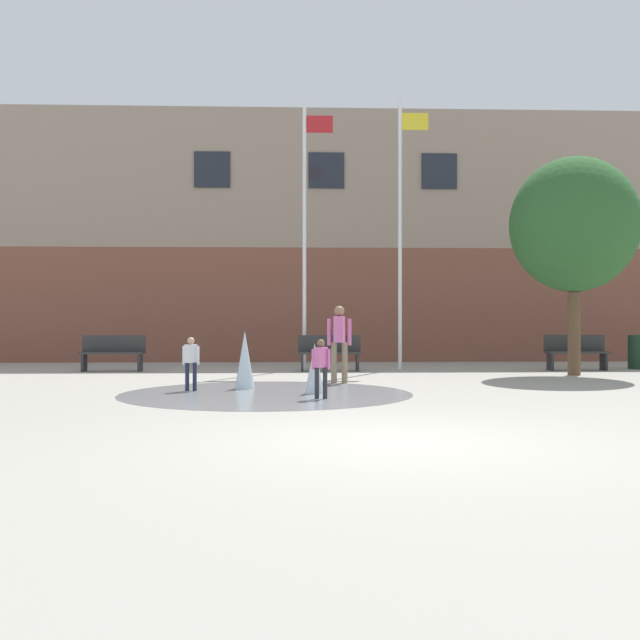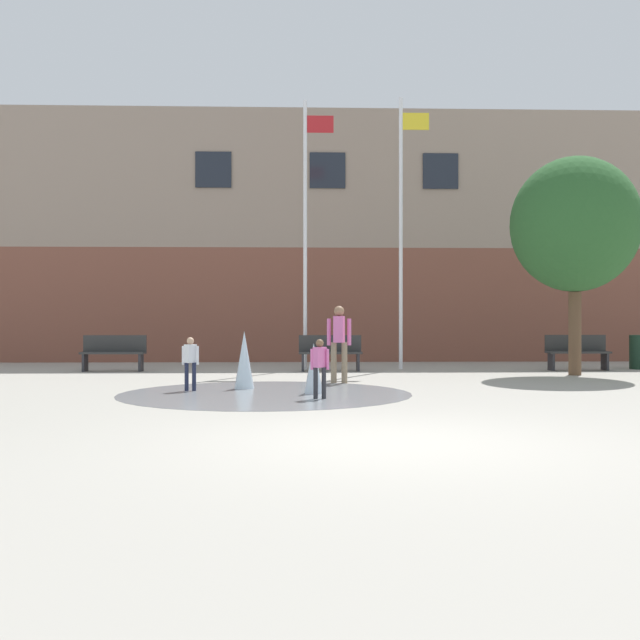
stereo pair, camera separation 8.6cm
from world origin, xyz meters
name	(u,v)px [view 1 (the left image)]	position (x,y,z in m)	size (l,w,h in m)	color
ground_plane	(391,442)	(0.00, 0.00, 0.00)	(100.00, 100.00, 0.00)	#9E998E
library_building	(322,245)	(0.00, 18.03, 3.92)	(36.00, 6.05, 7.84)	brown
splash_fountain	(269,376)	(-1.47, 5.57, 0.28)	(5.16, 5.16, 1.10)	gray
park_bench_center	(113,352)	(-5.59, 11.12, 0.48)	(1.60, 0.44, 0.91)	#28282D
park_bench_under_right_flagpole	(330,352)	(-0.10, 11.00, 0.48)	(1.60, 0.44, 0.91)	#28282D
park_bench_far_right	(576,352)	(6.29, 11.11, 0.48)	(1.60, 0.44, 0.91)	#28282D
adult_in_red	(339,338)	(-0.09, 7.36, 0.93)	(0.50, 0.37, 1.59)	#89755B
child_running	(191,360)	(-2.91, 5.78, 0.58)	(0.31, 0.24, 0.99)	#1E233D
child_with_pink_shirt	(321,364)	(-0.58, 4.36, 0.58)	(0.31, 0.24, 0.99)	#28282D
flagpole_left	(306,226)	(-0.70, 11.71, 3.78)	(0.80, 0.10, 7.08)	silver
flagpole_right	(401,224)	(1.83, 11.71, 3.83)	(0.80, 0.10, 7.18)	silver
trash_can	(639,352)	(8.13, 11.48, 0.45)	(0.56, 0.56, 0.90)	#193323
street_tree_near_building	(574,225)	(5.59, 9.41, 3.54)	(2.99, 2.99, 5.14)	brown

